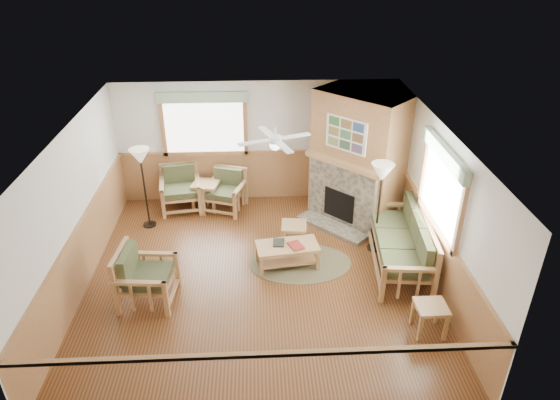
{
  "coord_description": "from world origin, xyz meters",
  "views": [
    {
      "loc": [
        0.0,
        -7.16,
        5.44
      ],
      "look_at": [
        0.4,
        0.7,
        1.15
      ],
      "focal_mm": 32.0,
      "sensor_mm": 36.0,
      "label": 1
    }
  ],
  "objects_px": {
    "sofa": "(399,241)",
    "end_table_chairs": "(206,195)",
    "floor_lamp_left": "(145,188)",
    "end_table_sofa": "(429,319)",
    "footstool": "(294,234)",
    "coffee_table": "(287,255)",
    "armchair_left": "(147,276)",
    "armchair_back_right": "(225,191)",
    "floor_lamp_right": "(379,208)",
    "armchair_back_left": "(180,189)"
  },
  "relations": [
    {
      "from": "armchair_back_left",
      "to": "floor_lamp_right",
      "type": "relative_size",
      "value": 0.52
    },
    {
      "from": "sofa",
      "to": "end_table_chairs",
      "type": "relative_size",
      "value": 3.64
    },
    {
      "from": "armchair_back_right",
      "to": "end_table_sofa",
      "type": "xyz_separation_m",
      "value": [
        3.26,
        -3.98,
        -0.18
      ]
    },
    {
      "from": "armchair_back_right",
      "to": "coffee_table",
      "type": "bearing_deg",
      "value": -41.42
    },
    {
      "from": "sofa",
      "to": "footstool",
      "type": "bearing_deg",
      "value": -108.45
    },
    {
      "from": "sofa",
      "to": "floor_lamp_right",
      "type": "relative_size",
      "value": 1.23
    },
    {
      "from": "coffee_table",
      "to": "footstool",
      "type": "relative_size",
      "value": 2.32
    },
    {
      "from": "coffee_table",
      "to": "armchair_left",
      "type": "bearing_deg",
      "value": -168.22
    },
    {
      "from": "armchair_back_right",
      "to": "floor_lamp_right",
      "type": "height_order",
      "value": "floor_lamp_right"
    },
    {
      "from": "armchair_back_right",
      "to": "armchair_left",
      "type": "relative_size",
      "value": 0.92
    },
    {
      "from": "sofa",
      "to": "floor_lamp_left",
      "type": "distance_m",
      "value": 5.07
    },
    {
      "from": "armchair_back_left",
      "to": "armchair_left",
      "type": "bearing_deg",
      "value": -101.54
    },
    {
      "from": "end_table_chairs",
      "to": "floor_lamp_right",
      "type": "bearing_deg",
      "value": -28.14
    },
    {
      "from": "armchair_back_left",
      "to": "armchair_back_right",
      "type": "distance_m",
      "value": 0.97
    },
    {
      "from": "end_table_sofa",
      "to": "floor_lamp_right",
      "type": "distance_m",
      "value": 2.4
    },
    {
      "from": "footstool",
      "to": "armchair_back_left",
      "type": "bearing_deg",
      "value": 147.41
    },
    {
      "from": "end_table_chairs",
      "to": "sofa",
      "type": "bearing_deg",
      "value": -32.67
    },
    {
      "from": "end_table_chairs",
      "to": "armchair_left",
      "type": "bearing_deg",
      "value": -102.88
    },
    {
      "from": "end_table_sofa",
      "to": "end_table_chairs",
      "type": "bearing_deg",
      "value": 132.01
    },
    {
      "from": "coffee_table",
      "to": "end_table_chairs",
      "type": "height_order",
      "value": "end_table_chairs"
    },
    {
      "from": "end_table_chairs",
      "to": "floor_lamp_left",
      "type": "bearing_deg",
      "value": -148.53
    },
    {
      "from": "footstool",
      "to": "floor_lamp_right",
      "type": "bearing_deg",
      "value": -10.36
    },
    {
      "from": "armchair_back_left",
      "to": "floor_lamp_left",
      "type": "distance_m",
      "value": 0.99
    },
    {
      "from": "armchair_back_right",
      "to": "end_table_chairs",
      "type": "relative_size",
      "value": 1.45
    },
    {
      "from": "sofa",
      "to": "footstool",
      "type": "distance_m",
      "value": 2.03
    },
    {
      "from": "floor_lamp_left",
      "to": "armchair_left",
      "type": "bearing_deg",
      "value": -79.75
    },
    {
      "from": "footstool",
      "to": "end_table_sofa",
      "type": "bearing_deg",
      "value": -54.06
    },
    {
      "from": "armchair_left",
      "to": "floor_lamp_right",
      "type": "relative_size",
      "value": 0.54
    },
    {
      "from": "armchair_back_left",
      "to": "end_table_sofa",
      "type": "height_order",
      "value": "armchair_back_left"
    },
    {
      "from": "floor_lamp_right",
      "to": "coffee_table",
      "type": "bearing_deg",
      "value": -164.98
    },
    {
      "from": "coffee_table",
      "to": "floor_lamp_right",
      "type": "height_order",
      "value": "floor_lamp_right"
    },
    {
      "from": "footstool",
      "to": "floor_lamp_left",
      "type": "bearing_deg",
      "value": 164.6
    },
    {
      "from": "sofa",
      "to": "armchair_left",
      "type": "relative_size",
      "value": 2.29
    },
    {
      "from": "sofa",
      "to": "end_table_sofa",
      "type": "distance_m",
      "value": 1.76
    },
    {
      "from": "armchair_back_left",
      "to": "end_table_sofa",
      "type": "relative_size",
      "value": 1.83
    },
    {
      "from": "sofa",
      "to": "armchair_left",
      "type": "xyz_separation_m",
      "value": [
        -4.35,
        -0.76,
        -0.03
      ]
    },
    {
      "from": "armchair_left",
      "to": "armchair_back_right",
      "type": "bearing_deg",
      "value": -15.51
    },
    {
      "from": "end_table_sofa",
      "to": "floor_lamp_left",
      "type": "distance_m",
      "value": 5.91
    },
    {
      "from": "armchair_back_right",
      "to": "end_table_chairs",
      "type": "xyz_separation_m",
      "value": [
        -0.41,
        0.09,
        -0.14
      ]
    },
    {
      "from": "footstool",
      "to": "floor_lamp_left",
      "type": "relative_size",
      "value": 0.28
    },
    {
      "from": "coffee_table",
      "to": "floor_lamp_right",
      "type": "bearing_deg",
      "value": 7.08
    },
    {
      "from": "sofa",
      "to": "end_table_chairs",
      "type": "distance_m",
      "value": 4.33
    },
    {
      "from": "armchair_back_right",
      "to": "footstool",
      "type": "height_order",
      "value": "armchair_back_right"
    },
    {
      "from": "armchair_back_left",
      "to": "coffee_table",
      "type": "relative_size",
      "value": 0.85
    },
    {
      "from": "coffee_table",
      "to": "end_table_chairs",
      "type": "bearing_deg",
      "value": 118.03
    },
    {
      "from": "armchair_left",
      "to": "end_table_chairs",
      "type": "relative_size",
      "value": 1.59
    },
    {
      "from": "armchair_back_left",
      "to": "footstool",
      "type": "bearing_deg",
      "value": -41.24
    },
    {
      "from": "end_table_chairs",
      "to": "footstool",
      "type": "distance_m",
      "value": 2.36
    },
    {
      "from": "armchair_back_left",
      "to": "armchair_left",
      "type": "distance_m",
      "value": 3.1
    },
    {
      "from": "armchair_back_right",
      "to": "floor_lamp_left",
      "type": "relative_size",
      "value": 0.51
    }
  ]
}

